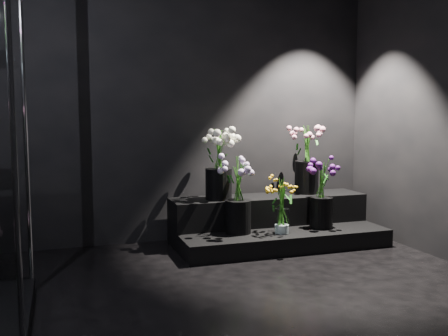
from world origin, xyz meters
name	(u,v)px	position (x,y,z in m)	size (l,w,h in m)	color
floor	(255,312)	(0.00, 0.00, 0.00)	(4.00, 4.00, 0.00)	black
wall_back	(181,101)	(0.00, 2.00, 1.40)	(4.00, 4.00, 0.00)	black
display_riser	(274,224)	(0.84, 1.60, 0.18)	(2.00, 0.89, 0.44)	black
bouquet_orange_bells	(282,206)	(0.77, 1.27, 0.43)	(0.28, 0.28, 0.50)	white
bouquet_lilac	(238,190)	(0.39, 1.41, 0.57)	(0.44, 0.44, 0.70)	black
bouquet_purple	(322,190)	(1.24, 1.36, 0.54)	(0.37, 0.37, 0.67)	black
bouquet_cream_roses	(219,160)	(0.30, 1.69, 0.83)	(0.41, 0.41, 0.67)	black
bouquet_pink_roses	(307,155)	(1.28, 1.76, 0.85)	(0.43, 0.43, 0.69)	black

